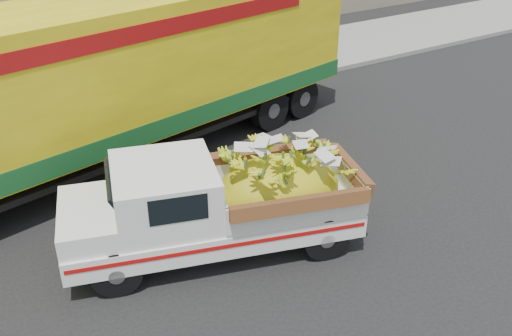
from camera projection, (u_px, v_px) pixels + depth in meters
ground at (204, 276)px, 9.85m from camera, size 100.00×100.00×0.00m
curb at (79, 126)px, 15.16m from camera, size 60.00×0.25×0.15m
sidewalk at (58, 101)px, 16.73m from camera, size 60.00×4.00×0.14m
pickup_truck at (234, 200)px, 10.19m from camera, size 5.51×3.29×1.82m
semi_trailer at (129, 74)px, 12.69m from camera, size 12.09×4.88×3.80m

